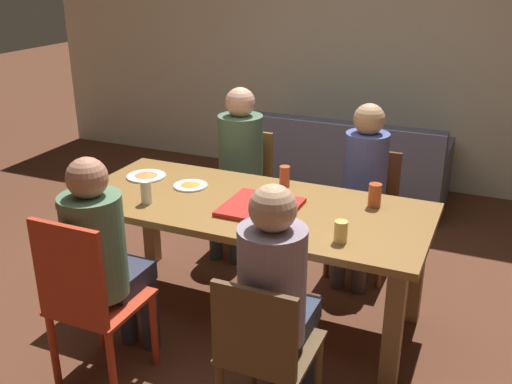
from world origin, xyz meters
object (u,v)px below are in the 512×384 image
object	(u,v)px
chair_3	(264,352)
plate_0	(146,176)
dining_table	(249,220)
drinking_glass_3	(341,232)
pizza_box_0	(261,207)
plate_1	(190,185)
chair_0	(365,205)
chair_2	(245,184)
drinking_glass_1	(146,192)
couch	(345,170)
drinking_glass_0	(375,195)
person_3	(277,290)
drinking_glass_2	(285,176)
person_2	(238,158)
person_0	(363,180)
chair_1	(87,299)
person_1	(103,252)

from	to	relation	value
chair_3	plate_0	world-z (taller)	chair_3
dining_table	drinking_glass_3	distance (m)	0.71
pizza_box_0	plate_1	world-z (taller)	same
chair_0	plate_0	size ratio (longest dim) A/B	3.32
chair_0	chair_2	xyz separation A→B (m)	(-0.95, 0.01, 0.01)
chair_0	drinking_glass_1	bearing A→B (deg)	-131.94
dining_table	couch	world-z (taller)	couch
plate_0	drinking_glass_0	bearing A→B (deg)	4.47
drinking_glass_3	couch	distance (m)	2.55
person_3	drinking_glass_2	xyz separation A→B (m)	(-0.40, 1.13, 0.10)
chair_0	pizza_box_0	distance (m)	1.10
drinking_glass_0	drinking_glass_2	bearing A→B (deg)	171.36
person_2	drinking_glass_1	bearing A→B (deg)	-95.41
person_0	chair_2	xyz separation A→B (m)	(-0.95, 0.15, -0.23)
chair_2	couch	bearing A→B (deg)	68.55
chair_1	plate_0	distance (m)	1.16
dining_table	chair_1	bearing A→B (deg)	-115.64
person_3	drinking_glass_3	size ratio (longest dim) A/B	10.99
person_2	plate_0	bearing A→B (deg)	-117.49
person_0	drinking_glass_0	world-z (taller)	person_0
person_1	person_2	size ratio (longest dim) A/B	0.99
drinking_glass_0	drinking_glass_1	distance (m)	1.34
drinking_glass_0	person_1	bearing A→B (deg)	-137.62
couch	chair_2	bearing A→B (deg)	-111.45
person_2	drinking_glass_3	bearing A→B (deg)	-44.84
chair_0	plate_1	world-z (taller)	chair_0
couch	plate_0	bearing A→B (deg)	-112.38
chair_3	drinking_glass_1	world-z (taller)	drinking_glass_1
plate_0	drinking_glass_1	size ratio (longest dim) A/B	1.85
person_3	chair_3	bearing A→B (deg)	-90.00
person_1	plate_1	size ratio (longest dim) A/B	5.78
chair_3	plate_1	xyz separation A→B (m)	(-0.95, 1.03, 0.28)
chair_1	drinking_glass_3	world-z (taller)	chair_1
chair_1	person_1	bearing A→B (deg)	90.00
plate_0	plate_1	distance (m)	0.36
person_3	couch	bearing A→B (deg)	99.19
plate_0	couch	world-z (taller)	couch
person_2	plate_0	xyz separation A→B (m)	(-0.35, -0.68, 0.04)
person_3	drinking_glass_2	size ratio (longest dim) A/B	9.31
dining_table	drinking_glass_0	distance (m)	0.75
chair_2	couch	world-z (taller)	chair_2
chair_3	couch	distance (m)	3.12
person_2	chair_3	world-z (taller)	person_2
dining_table	drinking_glass_0	size ratio (longest dim) A/B	15.19
couch	chair_1	bearing A→B (deg)	-98.72
drinking_glass_1	person_0	bearing A→B (deg)	44.33
dining_table	chair_0	xyz separation A→B (m)	(0.49, 0.92, -0.18)
person_1	drinking_glass_2	bearing A→B (deg)	64.18
drinking_glass_2	person_2	bearing A→B (deg)	139.39
chair_3	drinking_glass_1	xyz separation A→B (m)	(-1.05, 0.69, 0.34)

